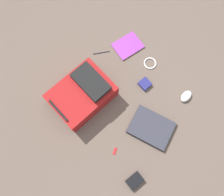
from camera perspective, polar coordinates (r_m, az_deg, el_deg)
The scene contains 10 objects.
ground_plane at distance 1.87m, azimuth 2.04°, elevation -0.07°, with size 3.42×3.42×0.00m, color brown.
backpack at distance 1.80m, azimuth -7.01°, elevation 0.98°, with size 0.39×0.49×0.20m.
laptop at distance 1.83m, azimuth 9.28°, elevation -6.94°, with size 0.35×0.29×0.03m.
book_manual at distance 2.03m, azimuth 3.76°, elevation 12.25°, with size 0.23×0.26×0.01m.
computer_mouse at distance 1.94m, azimuth 17.16°, elevation 0.40°, with size 0.07×0.11×0.04m, color silver.
cable_coil at distance 1.99m, azimuth 9.00°, elevation 8.14°, with size 0.10×0.10×0.01m, color silver.
power_brick at distance 1.79m, azimuth 5.39°, elevation -18.93°, with size 0.08×0.11×0.03m, color black.
pen_black at distance 2.01m, azimuth -2.55°, elevation 10.70°, with size 0.01×0.01×0.14m, color black.
earbud_pouch at distance 1.91m, azimuth 7.78°, elevation 3.34°, with size 0.08×0.08×0.03m, color navy.
usb_stick at distance 1.80m, azimuth 0.68°, elevation -12.47°, with size 0.02×0.05×0.01m, color #B21919.
Camera 1 is at (-0.27, 0.43, 1.80)m, focal length 38.58 mm.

